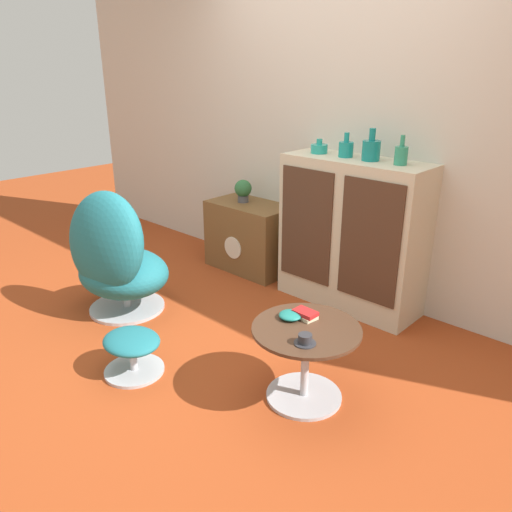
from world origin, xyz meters
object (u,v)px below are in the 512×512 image
object	(u,v)px
vase_inner_right	(371,150)
book_stack	(305,314)
sideboard	(351,234)
teacup	(305,340)
coffee_table	(305,355)
vase_inner_left	(346,149)
vase_rightmost	(401,155)
vase_leftmost	(319,148)
potted_plant	(243,190)
tv_console	(250,237)
egg_chair	(115,259)
bowl	(291,315)
ottoman	(132,347)

from	to	relation	value
vase_inner_right	book_stack	world-z (taller)	vase_inner_right
sideboard	teacup	size ratio (longest dim) A/B	9.97
vase_inner_right	book_stack	xyz separation A→B (m)	(0.30, -1.08, -0.73)
coffee_table	vase_inner_left	xyz separation A→B (m)	(-0.58, 1.16, 0.90)
vase_rightmost	vase_inner_left	bearing A→B (deg)	180.00
vase_rightmost	teacup	size ratio (longest dim) A/B	1.73
vase_leftmost	vase_inner_right	world-z (taller)	vase_inner_right
vase_inner_left	book_stack	distance (m)	1.38
coffee_table	potted_plant	bearing A→B (deg)	144.08
tv_console	teacup	bearing A→B (deg)	-38.74
vase_inner_right	vase_rightmost	world-z (taller)	vase_inner_right
vase_inner_left	vase_inner_right	world-z (taller)	vase_inner_right
vase_rightmost	teacup	world-z (taller)	vase_rightmost
tv_console	teacup	world-z (taller)	tv_console
sideboard	vase_rightmost	size ratio (longest dim) A/B	5.78
egg_chair	potted_plant	distance (m)	1.31
book_stack	bowl	world-z (taller)	book_stack
sideboard	bowl	size ratio (longest dim) A/B	8.64
potted_plant	vase_inner_left	bearing A→B (deg)	0.64
sideboard	ottoman	size ratio (longest dim) A/B	3.01
vase_inner_right	vase_rightmost	bearing A→B (deg)	0.00
vase_inner_left	vase_rightmost	xyz separation A→B (m)	(0.42, -0.00, 0.01)
tv_console	vase_leftmost	xyz separation A→B (m)	(0.69, 0.01, 0.85)
vase_leftmost	coffee_table	bearing A→B (deg)	-55.02
vase_inner_right	teacup	xyz separation A→B (m)	(0.47, -1.29, -0.73)
tv_console	vase_inner_left	size ratio (longest dim) A/B	4.38
ottoman	potted_plant	world-z (taller)	potted_plant
vase_inner_right	teacup	bearing A→B (deg)	-70.06
ottoman	book_stack	world-z (taller)	book_stack
teacup	bowl	bearing A→B (deg)	144.73
tv_console	vase_inner_left	world-z (taller)	vase_inner_left
ottoman	book_stack	bearing A→B (deg)	35.56
potted_plant	book_stack	world-z (taller)	potted_plant
egg_chair	vase_rightmost	xyz separation A→B (m)	(1.47, 1.29, 0.75)
teacup	vase_leftmost	bearing A→B (deg)	124.94
tv_console	egg_chair	bearing A→B (deg)	-95.20
vase_leftmost	vase_inner_left	distance (m)	0.23
vase_inner_left	tv_console	bearing A→B (deg)	-179.28
bowl	book_stack	bearing A→B (deg)	48.32
vase_leftmost	tv_console	bearing A→B (deg)	-179.04
sideboard	book_stack	world-z (taller)	sideboard
vase_rightmost	book_stack	xyz separation A→B (m)	(0.08, -1.08, -0.72)
coffee_table	vase_inner_right	distance (m)	1.52
vase_leftmost	vase_inner_right	size ratio (longest dim) A/B	0.57
vase_inner_left	teacup	world-z (taller)	vase_inner_left
book_stack	teacup	bearing A→B (deg)	-52.37
vase_inner_right	bowl	distance (m)	1.37
sideboard	teacup	distance (m)	1.41
sideboard	vase_rightmost	bearing A→B (deg)	0.68
tv_console	book_stack	size ratio (longest dim) A/B	5.37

